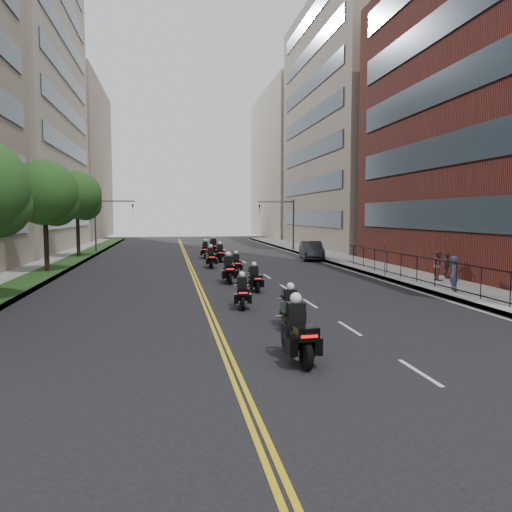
{
  "coord_description": "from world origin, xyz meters",
  "views": [
    {
      "loc": [
        -3.03,
        -11.49,
        4.01
      ],
      "look_at": [
        1.29,
        13.27,
        1.91
      ],
      "focal_mm": 35.0,
      "sensor_mm": 36.0,
      "label": 1
    }
  ],
  "objects": [
    {
      "name": "ground",
      "position": [
        0.0,
        0.0,
        0.0
      ],
      "size": [
        160.0,
        160.0,
        0.0
      ],
      "primitive_type": "plane",
      "color": "black",
      "rests_on": "ground"
    },
    {
      "name": "sidewalk_right",
      "position": [
        12.0,
        25.0,
        0.07
      ],
      "size": [
        4.0,
        90.0,
        0.15
      ],
      "primitive_type": "cube",
      "color": "gray",
      "rests_on": "ground"
    },
    {
      "name": "sidewalk_left",
      "position": [
        -12.0,
        25.0,
        0.07
      ],
      "size": [
        4.0,
        90.0,
        0.15
      ],
      "primitive_type": "cube",
      "color": "gray",
      "rests_on": "ground"
    },
    {
      "name": "grass_strip",
      "position": [
        -11.2,
        25.0,
        0.17
      ],
      "size": [
        2.0,
        90.0,
        0.04
      ],
      "primitive_type": "cube",
      "color": "#163814",
      "rests_on": "sidewalk_left"
    },
    {
      "name": "building_right_tan",
      "position": [
        21.48,
        48.0,
        15.0
      ],
      "size": [
        15.11,
        28.0,
        30.0
      ],
      "color": "gray",
      "rests_on": "ground"
    },
    {
      "name": "building_right_far",
      "position": [
        21.5,
        78.0,
        13.0
      ],
      "size": [
        15.0,
        28.0,
        26.0
      ],
      "primitive_type": "cube",
      "color": "#A99E88",
      "rests_on": "ground"
    },
    {
      "name": "building_left_far",
      "position": [
        -22.0,
        78.0,
        13.0
      ],
      "size": [
        16.0,
        28.0,
        26.0
      ],
      "primitive_type": "cube",
      "color": "gray",
      "rests_on": "ground"
    },
    {
      "name": "iron_fence",
      "position": [
        11.0,
        12.0,
        0.9
      ],
      "size": [
        0.05,
        28.0,
        1.5
      ],
      "color": "black",
      "rests_on": "sidewalk_right"
    },
    {
      "name": "street_trees",
      "position": [
        -11.05,
        18.61,
        5.13
      ],
      "size": [
        4.4,
        38.4,
        7.98
      ],
      "color": "black",
      "rests_on": "ground"
    },
    {
      "name": "traffic_signal_right",
      "position": [
        9.54,
        42.0,
        3.7
      ],
      "size": [
        4.09,
        0.2,
        5.6
      ],
      "color": "#3F3F44",
      "rests_on": "ground"
    },
    {
      "name": "traffic_signal_left",
      "position": [
        -9.54,
        42.0,
        3.7
      ],
      "size": [
        4.09,
        0.2,
        5.6
      ],
      "color": "#3F3F44",
      "rests_on": "ground"
    },
    {
      "name": "motorcycle_0",
      "position": [
        0.38,
        1.5,
        0.74
      ],
      "size": [
        0.61,
        2.55,
        1.88
      ],
      "rotation": [
        0.0,
        0.0,
        0.04
      ],
      "color": "black",
      "rests_on": "ground"
    },
    {
      "name": "motorcycle_1",
      "position": [
        1.18,
        5.41,
        0.63
      ],
      "size": [
        0.51,
        2.18,
        1.61
      ],
      "rotation": [
        0.0,
        0.0,
        -0.04
      ],
      "color": "black",
      "rests_on": "ground"
    },
    {
      "name": "motorcycle_2",
      "position": [
        0.04,
        9.53,
        0.62
      ],
      "size": [
        0.59,
        2.12,
        1.56
      ],
      "rotation": [
        0.0,
        0.0,
        -0.1
      ],
      "color": "black",
      "rests_on": "ground"
    },
    {
      "name": "motorcycle_3",
      "position": [
        1.35,
        14.04,
        0.61
      ],
      "size": [
        0.49,
        2.09,
        1.54
      ],
      "rotation": [
        0.0,
        0.0,
        0.04
      ],
      "color": "black",
      "rests_on": "ground"
    },
    {
      "name": "motorcycle_4",
      "position": [
        0.38,
        17.45,
        0.73
      ],
      "size": [
        0.58,
        2.5,
        1.84
      ],
      "rotation": [
        0.0,
        0.0,
        -0.02
      ],
      "color": "black",
      "rests_on": "ground"
    },
    {
      "name": "motorcycle_5",
      "position": [
        1.45,
        22.02,
        0.61
      ],
      "size": [
        0.49,
        2.1,
        1.55
      ],
      "rotation": [
        0.0,
        0.0,
        -0.02
      ],
      "color": "black",
      "rests_on": "ground"
    },
    {
      "name": "motorcycle_6",
      "position": [
        0.06,
        26.01,
        0.7
      ],
      "size": [
        0.55,
        2.39,
        1.77
      ],
      "rotation": [
        0.0,
        0.0,
        -0.0
      ],
      "color": "black",
      "rests_on": "ground"
    },
    {
      "name": "motorcycle_7",
      "position": [
        1.2,
        30.28,
        0.69
      ],
      "size": [
        0.55,
        2.36,
        1.74
      ],
      "rotation": [
        0.0,
        0.0,
        -0.02
      ],
      "color": "black",
      "rests_on": "ground"
    },
    {
      "name": "motorcycle_8",
      "position": [
        0.22,
        34.33,
        0.7
      ],
      "size": [
        0.65,
        2.39,
        1.77
      ],
      "rotation": [
        0.0,
        0.0,
        -0.09
      ],
      "color": "black",
      "rests_on": "ground"
    },
    {
      "name": "motorcycle_9",
      "position": [
        1.41,
        38.46,
        0.73
      ],
      "size": [
        0.74,
        2.51,
        1.85
      ],
      "rotation": [
        0.0,
        0.0,
        0.12
      ],
      "color": "black",
      "rests_on": "ground"
    },
    {
      "name": "parked_sedan",
      "position": [
        9.4,
        31.08,
        0.82
      ],
      "size": [
        2.52,
        5.21,
        1.65
      ],
      "primitive_type": "imported",
      "rotation": [
        0.0,
        0.0,
        -0.16
      ],
      "color": "black",
      "rests_on": "ground"
    },
    {
      "name": "pedestrian_a",
      "position": [
        11.2,
        11.48,
        1.04
      ],
      "size": [
        0.55,
        0.72,
        1.77
      ],
      "primitive_type": "imported",
      "rotation": [
        0.0,
        0.0,
        1.35
      ],
      "color": "#44487C",
      "rests_on": "sidewalk_right"
    },
    {
      "name": "pedestrian_b",
      "position": [
        12.57,
        15.37,
        1.03
      ],
      "size": [
        0.75,
        0.92,
        1.76
      ],
      "primitive_type": "imported",
      "rotation": [
        0.0,
        0.0,
        1.47
      ],
      "color": "brown",
      "rests_on": "sidewalk_right"
    },
    {
      "name": "pedestrian_c",
      "position": [
        13.5,
        16.04,
        0.93
      ],
      "size": [
        0.71,
        0.99,
        1.55
      ],
      "primitive_type": "imported",
      "rotation": [
        0.0,
        0.0,
        1.16
      ],
      "color": "#414249",
      "rests_on": "sidewalk_right"
    }
  ]
}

